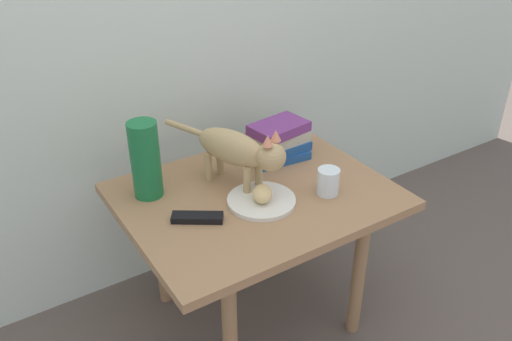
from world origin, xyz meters
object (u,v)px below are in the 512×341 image
(plate, at_px, (261,201))
(cat, at_px, (239,150))
(side_table, at_px, (256,209))
(bread_roll, at_px, (262,194))
(candle_jar, at_px, (328,183))
(green_vase, at_px, (145,160))
(book_stack, at_px, (279,140))
(tv_remote, at_px, (197,218))

(plate, relative_size, cat, 0.46)
(side_table, xyz_separation_m, bread_roll, (-0.02, -0.07, 0.10))
(cat, xyz_separation_m, candle_jar, (0.21, -0.18, -0.09))
(bread_roll, bearing_deg, green_vase, 137.97)
(side_table, distance_m, bread_roll, 0.13)
(side_table, bearing_deg, bread_roll, -107.26)
(cat, bearing_deg, green_vase, 157.02)
(book_stack, xyz_separation_m, tv_remote, (-0.42, -0.19, -0.06))
(side_table, relative_size, bread_roll, 10.38)
(bread_roll, distance_m, candle_jar, 0.22)
(side_table, xyz_separation_m, candle_jar, (0.19, -0.12, 0.10))
(book_stack, distance_m, green_vase, 0.49)
(cat, height_order, candle_jar, cat)
(bread_roll, bearing_deg, cat, 91.38)
(cat, relative_size, candle_jar, 5.35)
(candle_jar, relative_size, tv_remote, 0.57)
(plate, distance_m, green_vase, 0.37)
(side_table, distance_m, candle_jar, 0.25)
(plate, bearing_deg, side_table, 73.05)
(plate, xyz_separation_m, tv_remote, (-0.21, 0.02, 0.00))
(side_table, distance_m, tv_remote, 0.24)
(green_vase, xyz_separation_m, candle_jar, (0.48, -0.30, -0.09))
(cat, distance_m, candle_jar, 0.30)
(plate, relative_size, bread_roll, 2.64)
(book_stack, height_order, candle_jar, book_stack)
(book_stack, relative_size, green_vase, 0.85)
(cat, relative_size, tv_remote, 3.03)
(book_stack, bearing_deg, cat, -156.36)
(plate, xyz_separation_m, green_vase, (-0.27, 0.23, 0.12))
(plate, xyz_separation_m, bread_roll, (-0.00, -0.01, 0.03))
(book_stack, distance_m, candle_jar, 0.28)
(side_table, relative_size, cat, 1.82)
(green_vase, distance_m, candle_jar, 0.57)
(book_stack, xyz_separation_m, green_vase, (-0.48, 0.02, 0.06))
(green_vase, bearing_deg, plate, -40.38)
(cat, relative_size, green_vase, 1.84)
(bread_roll, relative_size, candle_jar, 0.94)
(bread_roll, bearing_deg, book_stack, 46.05)
(plate, bearing_deg, green_vase, 139.62)
(plate, distance_m, tv_remote, 0.21)
(candle_jar, distance_m, tv_remote, 0.42)
(green_vase, bearing_deg, cat, -22.98)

